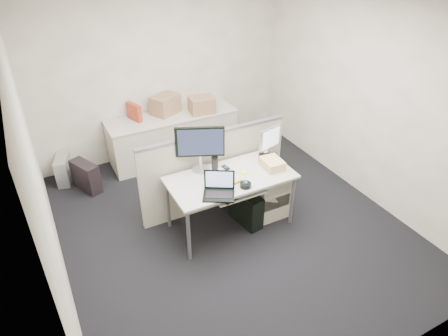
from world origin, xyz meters
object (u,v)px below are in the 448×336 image
desk (231,181)px  laptop (219,186)px  monitor_main (200,149)px  desk_phone (270,159)px

desk → laptop: size_ratio=4.38×
monitor_main → laptop: (-0.05, -0.58, -0.16)m
monitor_main → laptop: 0.61m
desk → laptop: bearing=-137.0°
desk → monitor_main: monitor_main is taller
monitor_main → laptop: size_ratio=1.69×
laptop → monitor_main: bearing=115.2°
desk → monitor_main: size_ratio=2.59×
monitor_main → desk_phone: monitor_main is taller
desk → desk_phone: desk_phone is taller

